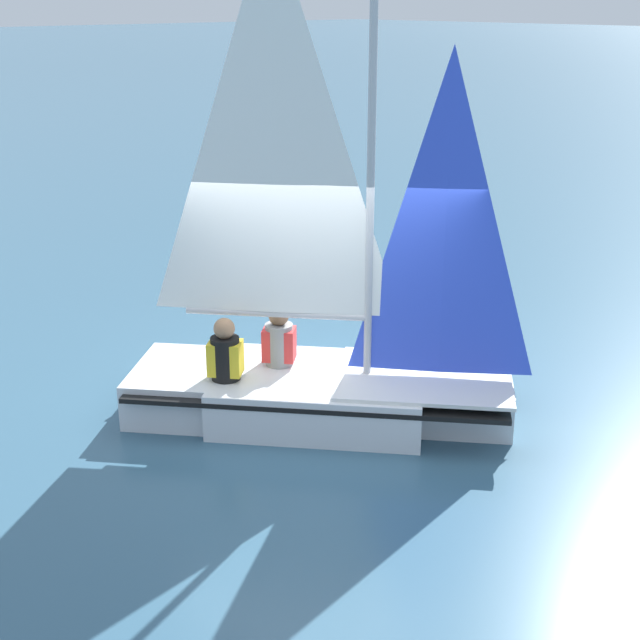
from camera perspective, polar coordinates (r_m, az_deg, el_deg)
ground_plane at (r=9.62m, az=-0.00°, el=-6.14°), size 260.00×260.00×0.00m
sailboat_main at (r=9.34m, az=-0.15°, el=-2.34°), size 3.66×3.96×5.12m
sailor_helm at (r=9.60m, az=-2.62°, el=-2.09°), size 0.42×0.43×1.16m
sailor_crew at (r=9.28m, az=-6.05°, el=-3.05°), size 0.42×0.43×1.16m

